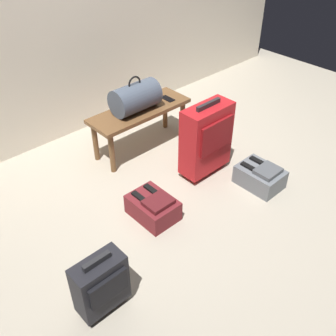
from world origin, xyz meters
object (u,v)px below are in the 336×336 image
at_px(cell_phone, 168,99).
at_px(suitcase_upright_red, 206,138).
at_px(suitcase_small_charcoal, 101,284).
at_px(backpack_maroon, 153,207).
at_px(bench, 140,115).
at_px(duffel_bag_slate, 135,98).
at_px(backpack_grey, 260,176).

xyz_separation_m(cell_phone, suitcase_upright_red, (-0.16, -0.67, -0.07)).
distance_m(suitcase_small_charcoal, backpack_maroon, 0.88).
bearing_deg(bench, cell_phone, -5.72).
xyz_separation_m(bench, backpack_maroon, (-0.56, -0.82, -0.27)).
bearing_deg(cell_phone, suitcase_upright_red, -103.49).
xyz_separation_m(suitcase_small_charcoal, backpack_maroon, (0.77, 0.41, -0.15)).
bearing_deg(backpack_maroon, suitcase_small_charcoal, -151.67).
relative_size(suitcase_small_charcoal, backpack_maroon, 1.21).
xyz_separation_m(bench, duffel_bag_slate, (-0.04, -0.00, 0.20)).
distance_m(suitcase_small_charcoal, backpack_grey, 1.71).
distance_m(bench, backpack_grey, 1.25).
height_order(suitcase_small_charcoal, backpack_grey, suitcase_small_charcoal).
relative_size(suitcase_upright_red, suitcase_small_charcoal, 1.53).
xyz_separation_m(cell_phone, backpack_maroon, (-0.89, -0.79, -0.34)).
relative_size(duffel_bag_slate, backpack_grey, 1.16).
height_order(duffel_bag_slate, suitcase_small_charcoal, duffel_bag_slate).
bearing_deg(backpack_grey, bench, 108.06).
bearing_deg(cell_phone, duffel_bag_slate, 174.96).
bearing_deg(suitcase_small_charcoal, suitcase_upright_red, 19.75).
bearing_deg(duffel_bag_slate, bench, 0.00).
xyz_separation_m(duffel_bag_slate, backpack_grey, (0.42, -1.16, -0.47)).
relative_size(duffel_bag_slate, suitcase_upright_red, 0.63).
bearing_deg(backpack_maroon, duffel_bag_slate, 57.95).
distance_m(suitcase_upright_red, backpack_grey, 0.57).
distance_m(duffel_bag_slate, suitcase_small_charcoal, 1.81).
bearing_deg(cell_phone, bench, 174.28).
relative_size(bench, suitcase_small_charcoal, 2.17).
distance_m(bench, suitcase_small_charcoal, 1.82).
distance_m(duffel_bag_slate, suitcase_upright_red, 0.76).
relative_size(suitcase_small_charcoal, backpack_grey, 1.21).
bearing_deg(backpack_maroon, bench, 55.79).
xyz_separation_m(duffel_bag_slate, backpack_maroon, (-0.52, -0.82, -0.47)).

